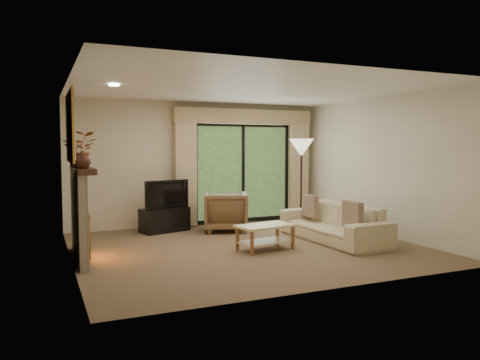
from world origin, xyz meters
name	(u,v)px	position (x,y,z in m)	size (l,w,h in m)	color
floor	(247,247)	(0.00, 0.00, 0.00)	(5.50, 5.50, 0.00)	brown
ceiling	(247,89)	(0.00, 0.00, 2.60)	(5.50, 5.50, 0.00)	white
wall_back	(199,164)	(0.00, 2.50, 1.30)	(5.00, 5.00, 0.00)	beige
wall_front	(336,178)	(0.00, -2.50, 1.30)	(5.00, 5.00, 0.00)	beige
wall_left	(70,173)	(-2.75, 0.00, 1.30)	(5.00, 5.00, 0.00)	beige
wall_right	(380,166)	(2.75, 0.00, 1.30)	(5.00, 5.00, 0.00)	beige
fireplace	(79,214)	(-2.63, 0.20, 0.69)	(0.24, 1.70, 1.37)	gray
mirror	(70,127)	(-2.71, 0.20, 1.95)	(0.07, 1.45, 1.02)	#C78739
sliding_door	(243,173)	(1.00, 2.45, 1.10)	(2.26, 0.10, 2.16)	black
curtain_left	(185,169)	(-0.35, 2.34, 1.20)	(0.45, 0.18, 2.35)	#C9AE87
curtain_right	(298,167)	(2.35, 2.34, 1.20)	(0.45, 0.18, 2.35)	#C9AE87
cornice	(244,117)	(1.00, 2.36, 2.32)	(3.20, 0.24, 0.32)	tan
media_console	(165,220)	(-0.90, 1.95, 0.24)	(0.94, 0.42, 0.47)	black
tv	(164,194)	(-0.90, 1.95, 0.75)	(0.96, 0.12, 0.55)	black
armchair	(225,211)	(0.23, 1.55, 0.39)	(0.83, 0.85, 0.78)	brown
sofa	(333,223)	(1.61, -0.14, 0.33)	(2.24, 0.88, 0.65)	#C2B58B
pillow_near	(352,215)	(1.53, -0.78, 0.56)	(0.11, 0.42, 0.42)	#4D3625
pillow_far	(310,206)	(1.53, 0.51, 0.56)	(0.11, 0.41, 0.41)	#4D3625
coffee_table	(265,237)	(0.17, -0.32, 0.21)	(0.92, 0.50, 0.41)	beige
floor_lamp	(301,184)	(1.71, 1.13, 0.91)	(0.49, 0.49, 1.83)	beige
vase	(82,160)	(-2.61, -0.36, 1.49)	(0.23, 0.23, 0.24)	#3E2116
branches	(80,150)	(-2.61, -0.05, 1.62)	(0.46, 0.40, 0.51)	#97451C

